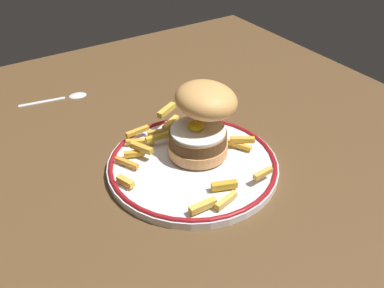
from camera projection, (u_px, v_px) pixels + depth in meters
ground_plane at (181, 183)px, 68.84cm from camera, size 111.19×104.69×4.00cm
dinner_plate at (192, 164)px, 68.31cm from camera, size 26.81×26.81×1.60cm
burger at (203, 118)px, 67.20cm from camera, size 13.25×13.61×11.57cm
fries_pile at (179, 150)px, 68.30cm from camera, size 24.81×22.94×2.98cm
spoon at (70, 96)px, 87.51cm from camera, size 3.99×13.39×0.90cm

